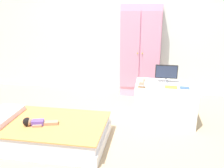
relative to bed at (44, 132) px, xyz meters
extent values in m
cube|color=tan|center=(0.72, 0.34, -0.13)|extent=(10.00, 10.00, 0.02)
cube|color=silver|center=(0.72, 1.92, 1.23)|extent=(6.40, 0.05, 2.70)
cube|color=white|center=(0.00, 0.00, -0.06)|extent=(1.47, 0.83, 0.13)
cube|color=silver|center=(0.00, 0.00, 0.06)|extent=(1.43, 0.79, 0.11)
cube|color=#EA934C|center=(0.00, 0.00, 0.12)|extent=(1.46, 0.82, 0.02)
cube|color=silver|center=(-0.54, 0.00, 0.16)|extent=(0.31, 0.59, 0.06)
cube|color=#6B4CB2|center=(-0.03, -0.08, 0.16)|extent=(0.15, 0.11, 0.06)
cube|color=tan|center=(0.11, -0.02, 0.14)|extent=(0.16, 0.08, 0.04)
cube|color=tan|center=(0.12, -0.06, 0.14)|extent=(0.16, 0.08, 0.04)
cube|color=tan|center=(-0.04, -0.03, 0.14)|extent=(0.10, 0.05, 0.03)
cube|color=tan|center=(-0.01, -0.13, 0.14)|extent=(0.10, 0.05, 0.03)
sphere|color=tan|center=(-0.13, -0.11, 0.17)|extent=(0.09, 0.09, 0.09)
sphere|color=black|center=(-0.14, -0.11, 0.17)|extent=(0.10, 0.10, 0.10)
cube|color=#E599BC|center=(1.01, 1.76, 0.66)|extent=(0.68, 0.23, 1.56)
cube|color=#C986A6|center=(0.84, 1.64, 0.70)|extent=(0.32, 0.02, 1.28)
cube|color=#C986A6|center=(1.18, 1.64, 0.70)|extent=(0.32, 0.02, 1.28)
sphere|color=gold|center=(0.97, 1.62, 0.66)|extent=(0.02, 0.02, 0.02)
sphere|color=gold|center=(1.05, 1.62, 0.66)|extent=(0.02, 0.02, 0.02)
cube|color=white|center=(1.41, 0.78, 0.14)|extent=(0.80, 0.54, 0.53)
cylinder|color=#99999E|center=(1.42, 0.88, 0.42)|extent=(0.10, 0.10, 0.01)
cylinder|color=#99999E|center=(1.42, 0.88, 0.45)|extent=(0.02, 0.02, 0.05)
cube|color=black|center=(1.42, 0.88, 0.56)|extent=(0.30, 0.02, 0.18)
cube|color=#28334C|center=(1.42, 0.86, 0.56)|extent=(0.28, 0.01, 0.16)
cube|color=#8E6642|center=(1.10, 0.61, 0.42)|extent=(0.10, 0.01, 0.01)
cube|color=#8E6642|center=(1.10, 0.58, 0.42)|extent=(0.10, 0.01, 0.01)
cube|color=tan|center=(1.10, 0.59, 0.47)|extent=(0.07, 0.03, 0.04)
cylinder|color=tan|center=(1.12, 0.60, 0.44)|extent=(0.01, 0.01, 0.02)
cylinder|color=tan|center=(1.12, 0.58, 0.44)|extent=(0.01, 0.01, 0.02)
cylinder|color=tan|center=(1.07, 0.60, 0.44)|extent=(0.01, 0.01, 0.02)
cylinder|color=tan|center=(1.07, 0.58, 0.44)|extent=(0.01, 0.01, 0.02)
cylinder|color=tan|center=(1.13, 0.59, 0.50)|extent=(0.02, 0.02, 0.02)
sphere|color=tan|center=(1.13, 0.59, 0.52)|extent=(0.04, 0.04, 0.04)
cube|color=gold|center=(1.47, 0.66, 0.42)|extent=(0.16, 0.11, 0.01)
cube|color=blue|center=(1.65, 0.66, 0.42)|extent=(0.12, 0.09, 0.01)
camera|label=1|loc=(1.21, -2.36, 1.42)|focal=38.55mm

